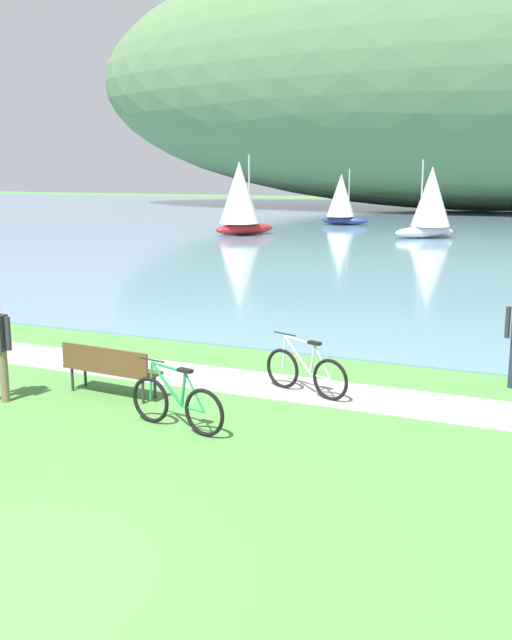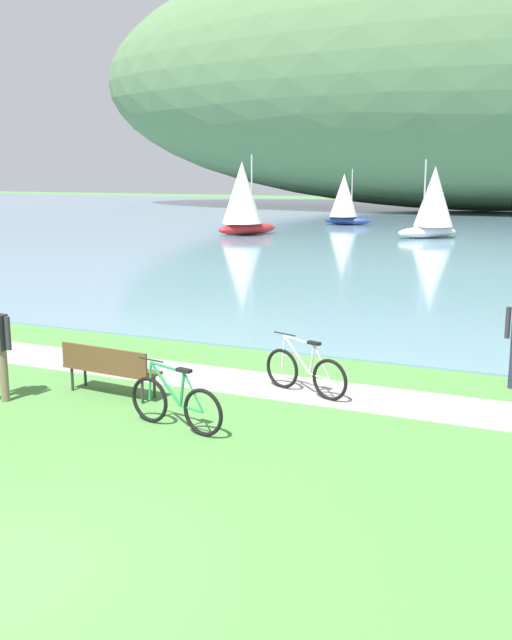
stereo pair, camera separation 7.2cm
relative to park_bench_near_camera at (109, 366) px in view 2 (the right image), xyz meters
The scene contains 9 objects.
bay_water 44.04m from the park_bench_near_camera, 86.94° to the left, with size 180.00×80.00×0.04m, color #6B8EA8.
distant_hillside 63.41m from the park_bench_near_camera, 91.13° to the left, with size 82.27×28.00×26.36m, color #567A4C.
shoreline_path 2.91m from the park_bench_near_camera, 34.97° to the left, with size 60.00×1.50×0.01m, color #A39E93.
park_bench_near_camera is the anchor object (origin of this frame).
bicycle_leaning_near_bench 2.12m from the park_bench_near_camera, 27.44° to the right, with size 1.75×0.39×1.01m.
bicycle_beside_path 3.37m from the park_bench_near_camera, 25.31° to the left, with size 1.70×0.62×1.01m.
sailboat_nearest_to_shore 31.26m from the park_bench_near_camera, 110.89° to the left, with size 3.37×3.96×4.67m.
sailboat_mid_bay 40.40m from the park_bench_near_camera, 101.61° to the left, with size 3.35×2.09×3.87m.
sailboat_toward_hillside 31.97m from the park_bench_near_camera, 90.98° to the left, with size 3.53×3.44×4.36m.
Camera 2 is at (4.84, -4.75, 3.81)m, focal length 40.72 mm.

